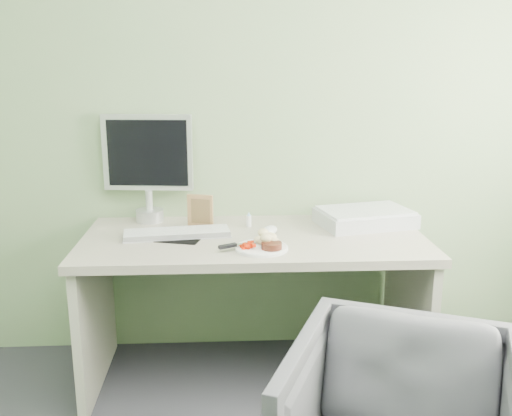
{
  "coord_description": "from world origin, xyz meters",
  "views": [
    {
      "loc": [
        -0.13,
        -0.92,
        1.51
      ],
      "look_at": [
        0.0,
        1.5,
        0.9
      ],
      "focal_mm": 40.0,
      "sensor_mm": 36.0,
      "label": 1
    }
  ],
  "objects": [
    {
      "name": "monitor",
      "position": [
        -0.52,
        1.94,
        1.04
      ],
      "size": [
        0.45,
        0.14,
        0.54
      ],
      "rotation": [
        0.0,
        0.0,
        -0.09
      ],
      "color": "silver",
      "rests_on": "desk"
    },
    {
      "name": "plate",
      "position": [
        0.02,
        1.43,
        0.74
      ],
      "size": [
        0.23,
        0.23,
        0.01
      ],
      "primitive_type": "cylinder",
      "color": "white",
      "rests_on": "desk"
    },
    {
      "name": "computer_mouse",
      "position": [
        0.08,
        1.65,
        0.75
      ],
      "size": [
        0.1,
        0.13,
        0.04
      ],
      "primitive_type": "ellipsoid",
      "rotation": [
        0.0,
        0.0,
        -0.43
      ],
      "color": "white",
      "rests_on": "desk"
    },
    {
      "name": "scanner",
      "position": [
        0.56,
        1.79,
        0.76
      ],
      "size": [
        0.51,
        0.39,
        0.07
      ],
      "primitive_type": "cube",
      "rotation": [
        0.0,
        0.0,
        0.23
      ],
      "color": "silver",
      "rests_on": "desk"
    },
    {
      "name": "keyboard",
      "position": [
        -0.36,
        1.65,
        0.75
      ],
      "size": [
        0.5,
        0.21,
        0.02
      ],
      "primitive_type": "cube",
      "rotation": [
        0.0,
        0.0,
        0.13
      ],
      "color": "white",
      "rests_on": "desk"
    },
    {
      "name": "carrot_heap",
      "position": [
        -0.04,
        1.42,
        0.76
      ],
      "size": [
        0.07,
        0.07,
        0.04
      ],
      "primitive_type": "cube",
      "rotation": [
        0.0,
        0.0,
        0.38
      ],
      "color": "red",
      "rests_on": "plate"
    },
    {
      "name": "steak_knife",
      "position": [
        -0.09,
        1.42,
        0.75
      ],
      "size": [
        0.2,
        0.12,
        0.02
      ],
      "rotation": [
        0.0,
        0.0,
        0.5
      ],
      "color": "silver",
      "rests_on": "plate"
    },
    {
      "name": "wall_back",
      "position": [
        0.0,
        2.0,
        1.35
      ],
      "size": [
        3.5,
        0.0,
        3.5
      ],
      "primitive_type": "plane",
      "rotation": [
        1.57,
        0.0,
        0.0
      ],
      "color": "gray",
      "rests_on": "floor"
    },
    {
      "name": "desk",
      "position": [
        0.0,
        1.62,
        0.55
      ],
      "size": [
        1.6,
        0.75,
        0.73
      ],
      "color": "#ABA48F",
      "rests_on": "floor"
    },
    {
      "name": "potato_pile",
      "position": [
        0.05,
        1.47,
        0.77
      ],
      "size": [
        0.11,
        0.09,
        0.06
      ],
      "primitive_type": "ellipsoid",
      "rotation": [
        0.0,
        0.0,
        0.08
      ],
      "color": "tan",
      "rests_on": "plate"
    },
    {
      "name": "eyedrop_bottle",
      "position": [
        -0.02,
        1.79,
        0.76
      ],
      "size": [
        0.03,
        0.03,
        0.07
      ],
      "color": "white",
      "rests_on": "desk"
    },
    {
      "name": "steak",
      "position": [
        0.06,
        1.4,
        0.76
      ],
      "size": [
        0.12,
        0.12,
        0.03
      ],
      "primitive_type": "cylinder",
      "rotation": [
        0.0,
        0.0,
        0.4
      ],
      "color": "black",
      "rests_on": "plate"
    },
    {
      "name": "photo_frame",
      "position": [
        -0.26,
        1.8,
        0.81
      ],
      "size": [
        0.13,
        0.05,
        0.16
      ],
      "primitive_type": "cube",
      "rotation": [
        0.0,
        0.0,
        -0.29
      ],
      "color": "#A7754E",
      "rests_on": "desk"
    },
    {
      "name": "mousepad",
      "position": [
        -0.35,
        1.63,
        0.73
      ],
      "size": [
        0.27,
        0.25,
        0.0
      ],
      "primitive_type": "cube",
      "rotation": [
        0.0,
        0.0,
        -0.26
      ],
      "color": "black",
      "rests_on": "desk"
    }
  ]
}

